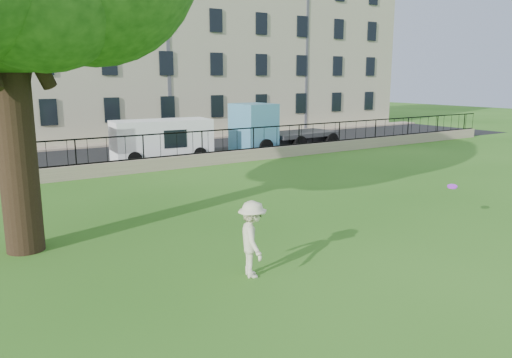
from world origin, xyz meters
TOP-DOWN VIEW (x-y plane):
  - ground at (0.00, 0.00)m, footprint 120.00×120.00m
  - retaining_wall at (0.00, 12.00)m, footprint 50.00×0.40m
  - iron_railing at (0.00, 12.00)m, footprint 50.00×0.05m
  - street at (0.00, 16.70)m, footprint 60.00×9.00m
  - sidewalk at (0.00, 21.90)m, footprint 60.00×1.40m
  - building_row at (0.00, 27.57)m, footprint 56.40×10.40m
  - man at (-2.50, -1.04)m, footprint 0.95×1.24m
  - frisbee at (4.00, -1.31)m, footprint 0.35×0.35m
  - white_van at (2.00, 14.60)m, footprint 5.20×2.42m
  - blue_truck at (9.81, 14.40)m, footprint 6.83×2.78m

SIDE VIEW (x-z plane):
  - ground at x=0.00m, z-range 0.00..0.00m
  - street at x=0.00m, z-range 0.00..0.01m
  - sidewalk at x=0.00m, z-range 0.00..0.12m
  - retaining_wall at x=0.00m, z-range 0.00..0.60m
  - man at x=-2.50m, z-range 0.00..1.69m
  - white_van at x=2.00m, z-range 0.00..2.12m
  - iron_railing at x=0.00m, z-range 0.59..1.72m
  - frisbee at x=4.00m, z-range 1.21..1.34m
  - blue_truck at x=9.81m, z-range 0.00..2.81m
  - building_row at x=0.00m, z-range 0.02..13.82m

